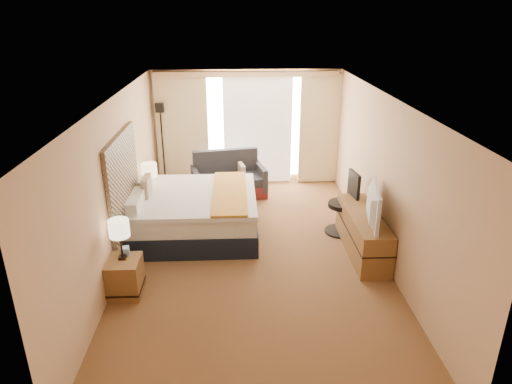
{
  "coord_description": "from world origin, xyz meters",
  "views": [
    {
      "loc": [
        -0.27,
        -6.7,
        3.82
      ],
      "look_at": [
        0.07,
        0.4,
        0.96
      ],
      "focal_mm": 32.0,
      "sensor_mm": 36.0,
      "label": 1
    }
  ],
  "objects_px": {
    "nightstand_left": "(125,277)",
    "floor_lamp": "(161,128)",
    "loveseat": "(229,182)",
    "lamp_left": "(119,229)",
    "bed": "(193,212)",
    "lamp_right": "(149,171)",
    "nightstand_right": "(153,206)",
    "media_dresser": "(363,233)",
    "television": "(368,205)",
    "desk_chair": "(345,206)"
  },
  "relations": [
    {
      "from": "nightstand_left",
      "to": "lamp_right",
      "type": "bearing_deg",
      "value": 90.31
    },
    {
      "from": "bed",
      "to": "desk_chair",
      "type": "bearing_deg",
      "value": -2.1
    },
    {
      "from": "media_dresser",
      "to": "desk_chair",
      "type": "height_order",
      "value": "desk_chair"
    },
    {
      "from": "media_dresser",
      "to": "loveseat",
      "type": "bearing_deg",
      "value": 130.54
    },
    {
      "from": "desk_chair",
      "to": "lamp_left",
      "type": "relative_size",
      "value": 1.92
    },
    {
      "from": "loveseat",
      "to": "television",
      "type": "distance_m",
      "value": 3.74
    },
    {
      "from": "nightstand_left",
      "to": "lamp_left",
      "type": "height_order",
      "value": "lamp_left"
    },
    {
      "from": "bed",
      "to": "loveseat",
      "type": "height_order",
      "value": "bed"
    },
    {
      "from": "nightstand_left",
      "to": "nightstand_right",
      "type": "bearing_deg",
      "value": 90.0
    },
    {
      "from": "nightstand_left",
      "to": "bed",
      "type": "bearing_deg",
      "value": 66.96
    },
    {
      "from": "bed",
      "to": "television",
      "type": "height_order",
      "value": "television"
    },
    {
      "from": "lamp_left",
      "to": "nightstand_right",
      "type": "bearing_deg",
      "value": 89.64
    },
    {
      "from": "nightstand_right",
      "to": "lamp_left",
      "type": "xyz_separation_m",
      "value": [
        -0.02,
        -2.46,
        0.74
      ]
    },
    {
      "from": "nightstand_left",
      "to": "floor_lamp",
      "type": "bearing_deg",
      "value": 90.4
    },
    {
      "from": "lamp_right",
      "to": "media_dresser",
      "type": "bearing_deg",
      "value": -20.94
    },
    {
      "from": "floor_lamp",
      "to": "loveseat",
      "type": "bearing_deg",
      "value": -24.23
    },
    {
      "from": "bed",
      "to": "lamp_right",
      "type": "xyz_separation_m",
      "value": [
        -0.82,
        0.57,
        0.62
      ]
    },
    {
      "from": "nightstand_left",
      "to": "bed",
      "type": "distance_m",
      "value": 2.07
    },
    {
      "from": "loveseat",
      "to": "lamp_left",
      "type": "relative_size",
      "value": 2.8
    },
    {
      "from": "lamp_left",
      "to": "lamp_right",
      "type": "xyz_separation_m",
      "value": [
        0.0,
        2.43,
        0.01
      ]
    },
    {
      "from": "loveseat",
      "to": "lamp_left",
      "type": "distance_m",
      "value": 3.99
    },
    {
      "from": "nightstand_right",
      "to": "media_dresser",
      "type": "relative_size",
      "value": 0.31
    },
    {
      "from": "television",
      "to": "lamp_left",
      "type": "bearing_deg",
      "value": 112.65
    },
    {
      "from": "nightstand_left",
      "to": "bed",
      "type": "relative_size",
      "value": 0.24
    },
    {
      "from": "lamp_right",
      "to": "television",
      "type": "height_order",
      "value": "television"
    },
    {
      "from": "media_dresser",
      "to": "lamp_left",
      "type": "distance_m",
      "value": 3.91
    },
    {
      "from": "loveseat",
      "to": "lamp_left",
      "type": "xyz_separation_m",
      "value": [
        -1.46,
        -3.64,
        0.7
      ]
    },
    {
      "from": "bed",
      "to": "floor_lamp",
      "type": "bearing_deg",
      "value": 108.88
    },
    {
      "from": "media_dresser",
      "to": "television",
      "type": "bearing_deg",
      "value": -99.18
    },
    {
      "from": "lamp_left",
      "to": "television",
      "type": "xyz_separation_m",
      "value": [
        3.67,
        0.7,
        -0.01
      ]
    },
    {
      "from": "nightstand_left",
      "to": "lamp_left",
      "type": "relative_size",
      "value": 0.92
    },
    {
      "from": "desk_chair",
      "to": "lamp_left",
      "type": "xyz_separation_m",
      "value": [
        -3.58,
        -1.76,
        0.5
      ]
    },
    {
      "from": "nightstand_right",
      "to": "television",
      "type": "bearing_deg",
      "value": -25.74
    },
    {
      "from": "nightstand_left",
      "to": "desk_chair",
      "type": "distance_m",
      "value": 4.0
    },
    {
      "from": "desk_chair",
      "to": "nightstand_right",
      "type": "bearing_deg",
      "value": 160.88
    },
    {
      "from": "nightstand_right",
      "to": "media_dresser",
      "type": "xyz_separation_m",
      "value": [
        3.7,
        -1.45,
        0.07
      ]
    },
    {
      "from": "nightstand_right",
      "to": "bed",
      "type": "distance_m",
      "value": 1.01
    },
    {
      "from": "media_dresser",
      "to": "lamp_left",
      "type": "xyz_separation_m",
      "value": [
        -3.72,
        -1.01,
        0.66
      ]
    },
    {
      "from": "floor_lamp",
      "to": "nightstand_right",
      "type": "bearing_deg",
      "value": -89.07
    },
    {
      "from": "media_dresser",
      "to": "loveseat",
      "type": "relative_size",
      "value": 1.07
    },
    {
      "from": "desk_chair",
      "to": "lamp_right",
      "type": "xyz_separation_m",
      "value": [
        -3.57,
        0.67,
        0.51
      ]
    },
    {
      "from": "bed",
      "to": "lamp_left",
      "type": "relative_size",
      "value": 3.77
    },
    {
      "from": "loveseat",
      "to": "television",
      "type": "height_order",
      "value": "television"
    },
    {
      "from": "media_dresser",
      "to": "floor_lamp",
      "type": "height_order",
      "value": "floor_lamp"
    },
    {
      "from": "lamp_left",
      "to": "desk_chair",
      "type": "bearing_deg",
      "value": 26.14
    },
    {
      "from": "media_dresser",
      "to": "bed",
      "type": "height_order",
      "value": "bed"
    },
    {
      "from": "nightstand_right",
      "to": "loveseat",
      "type": "distance_m",
      "value": 1.87
    },
    {
      "from": "floor_lamp",
      "to": "nightstand_left",
      "type": "bearing_deg",
      "value": -89.6
    },
    {
      "from": "media_dresser",
      "to": "desk_chair",
      "type": "relative_size",
      "value": 1.56
    },
    {
      "from": "nightstand_right",
      "to": "lamp_left",
      "type": "height_order",
      "value": "lamp_left"
    }
  ]
}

